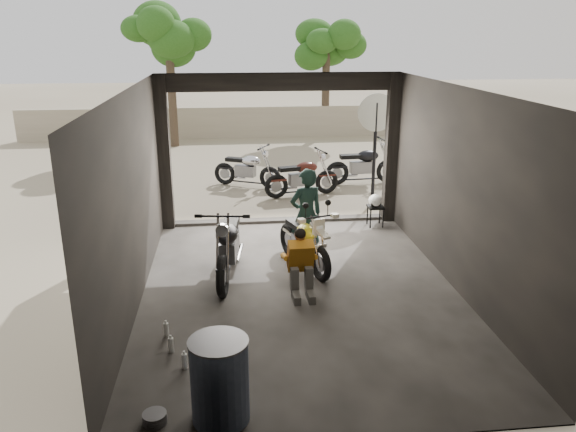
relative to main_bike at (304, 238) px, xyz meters
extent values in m
plane|color=#7A6D56|center=(-0.19, -0.99, -0.56)|extent=(80.00, 80.00, 0.00)
cube|color=#2D2B28|center=(-0.19, -0.99, -0.55)|extent=(5.00, 7.00, 0.02)
plane|color=black|center=(-0.19, -0.99, 2.64)|extent=(7.00, 7.00, 0.00)
cube|color=black|center=(-0.19, -4.49, 1.04)|extent=(5.00, 0.02, 3.20)
cube|color=black|center=(-2.69, -0.99, 1.04)|extent=(0.02, 7.00, 3.20)
cube|color=black|center=(2.31, -0.99, 1.04)|extent=(0.02, 7.00, 3.20)
cube|color=black|center=(-2.57, 2.39, 1.04)|extent=(0.24, 0.24, 3.20)
cube|color=black|center=(2.19, 2.39, 1.04)|extent=(0.24, 0.24, 3.20)
cube|color=black|center=(-0.19, 2.43, 2.46)|extent=(5.00, 0.16, 0.36)
cube|color=#2D2B28|center=(-0.19, 2.51, -0.52)|extent=(5.00, 0.25, 0.08)
cube|color=gray|center=(-0.19, 13.01, 0.04)|extent=(18.00, 0.30, 1.20)
cylinder|color=#382B1E|center=(-3.19, 11.51, 1.23)|extent=(0.30, 0.30, 3.58)
ellipsoid|color=#1E4C14|center=(-3.19, 11.51, 3.47)|extent=(2.20, 2.20, 3.14)
cylinder|color=#382B1E|center=(2.61, 13.01, 1.04)|extent=(0.30, 0.30, 3.20)
ellipsoid|color=#1E4C14|center=(2.61, 13.01, 3.04)|extent=(2.20, 2.20, 2.80)
imported|color=black|center=(0.09, 0.39, 0.29)|extent=(0.71, 0.57, 1.71)
cube|color=black|center=(1.81, 2.01, -0.12)|extent=(0.33, 0.33, 0.04)
cylinder|color=black|center=(1.67, 1.87, -0.34)|extent=(0.03, 0.03, 0.44)
cylinder|color=black|center=(1.95, 1.87, -0.34)|extent=(0.03, 0.03, 0.44)
cylinder|color=black|center=(1.67, 2.15, -0.34)|extent=(0.03, 0.03, 0.44)
cylinder|color=black|center=(1.95, 2.15, -0.34)|extent=(0.03, 0.03, 0.44)
ellipsoid|color=white|center=(1.78, 1.98, 0.03)|extent=(0.33, 0.34, 0.27)
cylinder|color=#445473|center=(-1.44, -3.99, -0.08)|extent=(0.81, 0.81, 0.96)
cylinder|color=black|center=(2.16, 3.62, 0.66)|extent=(0.08, 0.08, 2.43)
cylinder|color=silver|center=(2.16, 3.60, 1.65)|extent=(0.88, 0.03, 0.88)
camera|label=1|loc=(-1.27, -9.09, 3.42)|focal=35.00mm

